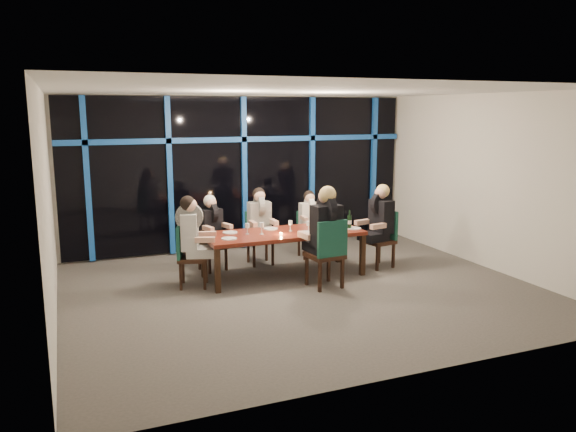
% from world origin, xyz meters
% --- Properties ---
extents(room, '(7.04, 7.00, 3.02)m').
position_xyz_m(room, '(0.00, 0.00, 2.02)').
color(room, '#59544F').
rests_on(room, ground).
extents(window_wall, '(6.86, 0.43, 2.94)m').
position_xyz_m(window_wall, '(0.01, 2.93, 1.55)').
color(window_wall, black).
rests_on(window_wall, ground).
extents(dining_table, '(2.60, 1.00, 0.75)m').
position_xyz_m(dining_table, '(0.00, 0.80, 0.68)').
color(dining_table, maroon).
rests_on(dining_table, ground).
extents(chair_far_left, '(0.51, 0.51, 0.89)m').
position_xyz_m(chair_far_left, '(-1.02, 1.66, 0.50)').
color(chair_far_left, black).
rests_on(chair_far_left, ground).
extents(chair_far_mid, '(0.44, 0.44, 0.94)m').
position_xyz_m(chair_far_mid, '(-0.11, 1.73, 0.52)').
color(chair_far_mid, black).
rests_on(chair_far_mid, ground).
extents(chair_far_right, '(0.43, 0.43, 0.86)m').
position_xyz_m(chair_far_right, '(0.91, 1.82, 0.48)').
color(chair_far_right, black).
rests_on(chair_far_right, ground).
extents(chair_end_left, '(0.57, 0.57, 0.98)m').
position_xyz_m(chair_end_left, '(-1.59, 0.83, 0.55)').
color(chair_end_left, black).
rests_on(chair_end_left, ground).
extents(chair_end_right, '(0.54, 0.54, 1.00)m').
position_xyz_m(chair_end_right, '(1.83, 0.70, 0.56)').
color(chair_end_right, black).
rests_on(chair_end_right, ground).
extents(chair_near_mid, '(0.55, 0.55, 1.09)m').
position_xyz_m(chair_near_mid, '(0.39, -0.07, 0.61)').
color(chair_near_mid, black).
rests_on(chair_near_mid, ground).
extents(diner_far_left, '(0.52, 0.60, 0.87)m').
position_xyz_m(diner_far_left, '(-1.00, 1.59, 0.85)').
color(diner_far_left, black).
rests_on(diner_far_left, ground).
extents(diner_far_mid, '(0.47, 0.58, 0.91)m').
position_xyz_m(diner_far_mid, '(-0.11, 1.65, 0.89)').
color(diner_far_mid, black).
rests_on(diner_far_mid, ground).
extents(diner_far_right, '(0.44, 0.55, 0.83)m').
position_xyz_m(diner_far_right, '(0.90, 1.75, 0.82)').
color(diner_far_right, silver).
rests_on(diner_far_right, ground).
extents(diner_end_left, '(0.66, 0.58, 0.95)m').
position_xyz_m(diner_end_left, '(-1.51, 0.81, 0.93)').
color(diner_end_left, black).
rests_on(diner_end_left, ground).
extents(diner_end_right, '(0.66, 0.54, 0.97)m').
position_xyz_m(diner_end_right, '(1.75, 0.69, 0.95)').
color(diner_end_right, black).
rests_on(diner_end_right, ground).
extents(diner_near_mid, '(0.57, 0.70, 1.06)m').
position_xyz_m(diner_near_mid, '(0.38, 0.02, 1.03)').
color(diner_near_mid, black).
rests_on(diner_near_mid, ground).
extents(plate_far_left, '(0.24, 0.24, 0.01)m').
position_xyz_m(plate_far_left, '(-0.84, 1.05, 0.76)').
color(plate_far_left, white).
rests_on(plate_far_left, dining_table).
extents(plate_far_mid, '(0.24, 0.24, 0.01)m').
position_xyz_m(plate_far_mid, '(-0.12, 1.09, 0.76)').
color(plate_far_mid, white).
rests_on(plate_far_mid, dining_table).
extents(plate_far_right, '(0.24, 0.24, 0.01)m').
position_xyz_m(plate_far_right, '(0.86, 1.19, 0.76)').
color(plate_far_right, white).
rests_on(plate_far_right, dining_table).
extents(plate_end_left, '(0.24, 0.24, 0.01)m').
position_xyz_m(plate_end_left, '(-0.97, 0.64, 0.76)').
color(plate_end_left, white).
rests_on(plate_end_left, dining_table).
extents(plate_end_right, '(0.24, 0.24, 0.01)m').
position_xyz_m(plate_end_right, '(1.19, 0.58, 0.76)').
color(plate_end_right, white).
rests_on(plate_end_right, dining_table).
extents(plate_near_mid, '(0.24, 0.24, 0.01)m').
position_xyz_m(plate_near_mid, '(0.33, 0.59, 0.76)').
color(plate_near_mid, white).
rests_on(plate_near_mid, dining_table).
extents(wine_bottle, '(0.07, 0.07, 0.32)m').
position_xyz_m(wine_bottle, '(1.12, 0.61, 0.87)').
color(wine_bottle, black).
rests_on(wine_bottle, dining_table).
extents(water_pitcher, '(0.14, 0.12, 0.22)m').
position_xyz_m(water_pitcher, '(0.69, 0.58, 0.86)').
color(water_pitcher, silver).
rests_on(water_pitcher, dining_table).
extents(tea_light, '(0.05, 0.05, 0.03)m').
position_xyz_m(tea_light, '(-0.11, 0.63, 0.76)').
color(tea_light, '#FFA44C').
rests_on(tea_light, dining_table).
extents(wine_glass_a, '(0.07, 0.07, 0.19)m').
position_xyz_m(wine_glass_a, '(-0.39, 0.77, 0.89)').
color(wine_glass_a, silver).
rests_on(wine_glass_a, dining_table).
extents(wine_glass_b, '(0.07, 0.07, 0.17)m').
position_xyz_m(wine_glass_b, '(0.13, 0.82, 0.88)').
color(wine_glass_b, silver).
rests_on(wine_glass_b, dining_table).
extents(wine_glass_c, '(0.07, 0.07, 0.18)m').
position_xyz_m(wine_glass_c, '(0.38, 0.65, 0.88)').
color(wine_glass_c, silver).
rests_on(wine_glass_c, dining_table).
extents(wine_glass_d, '(0.07, 0.07, 0.18)m').
position_xyz_m(wine_glass_d, '(-0.60, 0.86, 0.88)').
color(wine_glass_d, white).
rests_on(wine_glass_d, dining_table).
extents(wine_glass_e, '(0.08, 0.08, 0.20)m').
position_xyz_m(wine_glass_e, '(0.81, 1.03, 0.89)').
color(wine_glass_e, silver).
rests_on(wine_glass_e, dining_table).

